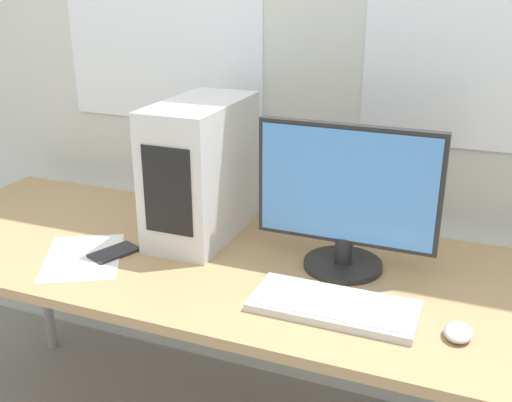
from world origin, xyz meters
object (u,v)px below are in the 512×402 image
object	(u,v)px
pc_tower	(202,169)
cell_phone	(114,253)
monitor_main	(347,198)
keyboard	(334,306)
mouse	(458,332)

from	to	relation	value
pc_tower	cell_phone	bearing A→B (deg)	-125.76
pc_tower	monitor_main	size ratio (longest dim) A/B	0.86
monitor_main	cell_phone	xyz separation A→B (m)	(-0.64, -0.17, -0.20)
pc_tower	monitor_main	distance (m)	0.47
pc_tower	monitor_main	world-z (taller)	pc_tower
keyboard	cell_phone	bearing A→B (deg)	174.71
mouse	keyboard	bearing A→B (deg)	177.75
pc_tower	keyboard	world-z (taller)	pc_tower
keyboard	pc_tower	bearing A→B (deg)	148.99
monitor_main	keyboard	distance (m)	0.30
keyboard	mouse	world-z (taller)	mouse
mouse	cell_phone	xyz separation A→B (m)	(-0.96, 0.07, -0.01)
pc_tower	mouse	bearing A→B (deg)	-21.57
pc_tower	mouse	xyz separation A→B (m)	(0.79, -0.31, -0.19)
monitor_main	mouse	bearing A→B (deg)	-36.45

